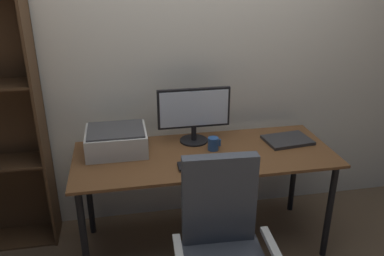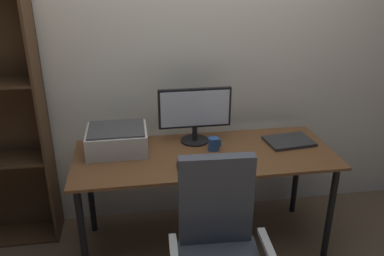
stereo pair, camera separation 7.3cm
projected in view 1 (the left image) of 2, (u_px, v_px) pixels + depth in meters
ground_plane at (203, 242)px, 2.93m from camera, size 12.00×12.00×0.00m
back_wall at (190, 54)px, 2.89m from camera, size 6.40×0.10×2.60m
desk at (204, 164)px, 2.67m from camera, size 1.74×0.69×0.74m
monitor at (194, 112)px, 2.73m from camera, size 0.51×0.20×0.39m
keyboard at (201, 165)px, 2.47m from camera, size 0.29×0.12×0.02m
mouse at (233, 160)px, 2.51m from camera, size 0.08×0.11×0.03m
coffee_mug at (213, 144)px, 2.68m from camera, size 0.09×0.07×0.09m
laptop at (287, 140)px, 2.81m from camera, size 0.34×0.26×0.02m
printer at (116, 140)px, 2.64m from camera, size 0.40×0.34×0.16m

